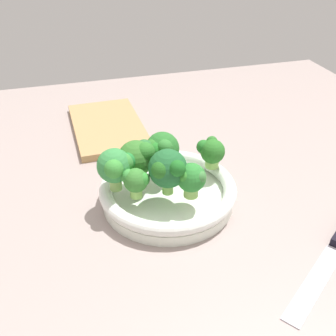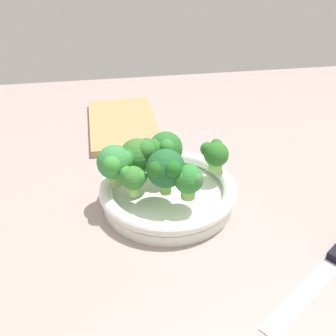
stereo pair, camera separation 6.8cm
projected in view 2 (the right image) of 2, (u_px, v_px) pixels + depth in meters
ground_plane at (189, 211)px, 71.86cm from camera, size 130.00×130.00×2.50cm
bowl at (168, 192)px, 70.94cm from camera, size 23.93×23.93×4.18cm
broccoli_floret_0 at (164, 149)px, 71.39cm from camera, size 6.56×6.72×6.96cm
broccoli_floret_1 at (133, 178)px, 65.39cm from camera, size 4.01×4.66×5.16cm
broccoli_floret_2 at (215, 154)px, 71.85cm from camera, size 4.74×4.89×5.40cm
broccoli_floret_3 at (189, 180)px, 64.33cm from camera, size 4.80×4.80×6.00cm
broccoli_floret_4 at (115, 162)px, 66.66cm from camera, size 6.70×6.15×7.50cm
broccoli_floret_5 at (165, 169)px, 64.61cm from camera, size 7.04×6.39×7.95cm
broccoli_floret_6 at (139, 155)px, 69.02cm from camera, size 6.38×6.43×7.32cm
knife at (333, 261)px, 59.34cm from camera, size 17.58×22.93×1.50cm
cutting_board at (123, 124)px, 96.14cm from camera, size 26.79×16.18×1.60cm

